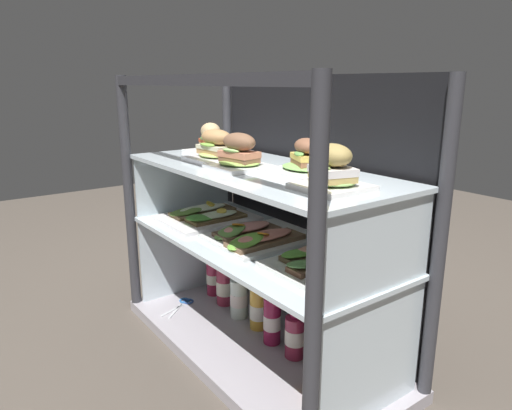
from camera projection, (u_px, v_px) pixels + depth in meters
ground_plane at (256, 351)px, 1.70m from camera, size 6.00×6.00×0.02m
case_base_deck at (256, 344)px, 1.69m from camera, size 1.12×0.51×0.04m
case_frame at (282, 204)px, 1.63m from camera, size 1.12×0.51×0.97m
riser_lower_tier at (256, 293)px, 1.64m from camera, size 1.04×0.43×0.36m
shelf_lower_glass at (256, 243)px, 1.59m from camera, size 1.06×0.45×0.01m
riser_upper_tier at (256, 207)px, 1.56m from camera, size 1.04×0.43×0.24m
shelf_upper_glass at (256, 170)px, 1.53m from camera, size 1.06×0.45×0.01m
plated_roll_sandwich_far_right at (211, 142)px, 1.83m from camera, size 0.17×0.17×0.12m
plated_roll_sandwich_mid_right at (216, 149)px, 1.63m from camera, size 0.19×0.19×0.11m
plated_roll_sandwich_near_right_corner at (239, 155)px, 1.49m from camera, size 0.18×0.18×0.12m
plated_roll_sandwich_left_of_center at (306, 163)px, 1.40m from camera, size 0.20×0.20×0.11m
plated_roll_sandwich_center at (332, 171)px, 1.20m from camera, size 0.17×0.17×0.12m
open_sandwich_tray_near_left_corner at (206, 216)px, 1.82m from camera, size 0.29×0.34×0.06m
open_sandwich_tray_left_of_center at (257, 236)px, 1.58m from camera, size 0.29×0.35×0.06m
open_sandwich_tray_right_of_center at (330, 262)px, 1.35m from camera, size 0.29×0.34×0.06m
juice_bottle_near_post at (214, 276)px, 2.02m from camera, size 0.06×0.06×0.20m
juice_bottle_back_left at (225, 285)px, 1.93m from camera, size 0.07×0.07×0.21m
juice_bottle_front_second at (239, 297)px, 1.83m from camera, size 0.07×0.07×0.20m
juice_bottle_back_center at (259, 305)px, 1.74m from camera, size 0.07×0.07×0.24m
juice_bottle_front_fourth at (272, 319)px, 1.64m from camera, size 0.06×0.06×0.22m
juice_bottle_front_left_end at (295, 335)px, 1.56m from camera, size 0.07×0.07×0.20m
juice_bottle_front_right_end at (322, 347)px, 1.45m from camera, size 0.06×0.06×0.25m
orange_fruit_beside_bottles at (351, 368)px, 1.45m from camera, size 0.07×0.07×0.07m
orange_fruit_near_left_post at (348, 396)px, 1.32m from camera, size 0.07×0.07×0.07m
orange_fruit_rolled_forward at (317, 384)px, 1.36m from camera, size 0.08×0.08×0.08m
kitchen_scissors at (184, 303)px, 1.95m from camera, size 0.13×0.18×0.01m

